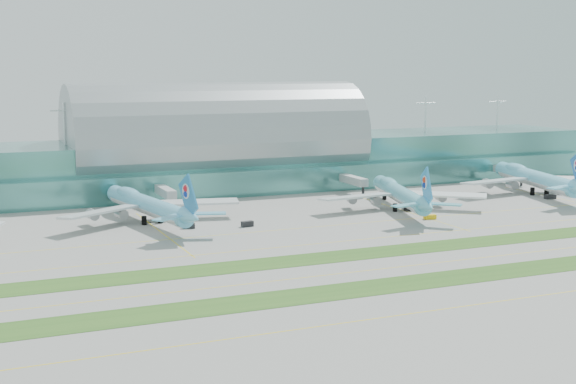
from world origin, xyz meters
name	(u,v)px	position (x,y,z in m)	size (l,w,h in m)	color
ground	(369,255)	(0.00, 0.00, 0.00)	(700.00, 700.00, 0.00)	gray
terminal	(217,154)	(0.01, 128.79, 14.23)	(340.00, 69.10, 36.00)	#3D7A75
grass_strip_near	(428,281)	(0.00, -28.00, 0.04)	(420.00, 12.00, 0.08)	#2D591E
grass_strip_far	(366,253)	(0.00, 2.00, 0.04)	(420.00, 12.00, 0.08)	#2D591E
taxiline_a	(480,304)	(0.00, -48.00, 0.01)	(420.00, 0.35, 0.01)	yellow
taxiline_b	(397,267)	(0.00, -14.00, 0.01)	(420.00, 0.35, 0.01)	yellow
taxiline_c	(339,242)	(0.00, 18.00, 0.01)	(420.00, 0.35, 0.01)	yellow
taxiline_d	(307,228)	(0.00, 40.00, 0.01)	(420.00, 0.35, 0.01)	yellow
airliner_b	(147,204)	(-43.43, 68.53, 5.90)	(60.35, 69.22, 19.12)	#67C0E4
airliner_c	(400,193)	(43.14, 56.67, 5.80)	(58.05, 67.13, 18.80)	#5FBED2
airliner_d	(535,177)	(110.68, 66.97, 6.32)	(63.79, 73.56, 20.48)	#6ED0F2
gse_c	(189,226)	(-33.98, 53.15, 0.78)	(3.62, 1.84, 1.55)	black
gse_d	(247,224)	(-16.49, 48.71, 0.85)	(3.74, 1.66, 1.70)	black
gse_e	(430,217)	(42.74, 36.82, 0.74)	(3.97, 1.77, 1.48)	#E2B20D
gse_f	(409,209)	(44.72, 52.83, 0.62)	(3.47, 1.77, 1.23)	black
gse_g	(550,197)	(106.92, 53.57, 0.82)	(4.15, 2.08, 1.65)	black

